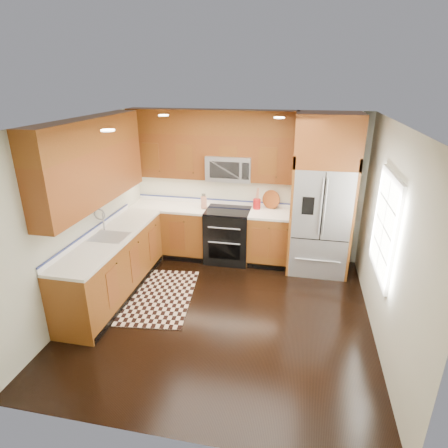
% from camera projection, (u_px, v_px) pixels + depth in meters
% --- Properties ---
extents(ground, '(4.00, 4.00, 0.00)m').
position_uv_depth(ground, '(222.00, 314.00, 5.23)').
color(ground, black).
rests_on(ground, ground).
extents(wall_back, '(4.00, 0.02, 2.60)m').
position_uv_depth(wall_back, '(246.00, 186.00, 6.58)').
color(wall_back, '#B6B8A6').
rests_on(wall_back, ground).
extents(wall_left, '(0.02, 4.00, 2.60)m').
position_uv_depth(wall_left, '(80.00, 217.00, 5.13)').
color(wall_left, '#B6B8A6').
rests_on(wall_left, ground).
extents(wall_right, '(0.02, 4.00, 2.60)m').
position_uv_depth(wall_right, '(389.00, 241.00, 4.38)').
color(wall_right, '#B6B8A6').
rests_on(wall_right, ground).
extents(window, '(0.04, 1.10, 1.30)m').
position_uv_depth(window, '(385.00, 226.00, 4.53)').
color(window, white).
rests_on(window, ground).
extents(base_cabinets, '(2.85, 3.00, 0.90)m').
position_uv_depth(base_cabinets, '(160.00, 250.00, 6.12)').
color(base_cabinets, brown).
rests_on(base_cabinets, ground).
extents(countertop, '(2.86, 3.01, 0.04)m').
position_uv_depth(countertop, '(169.00, 221.00, 6.03)').
color(countertop, silver).
rests_on(countertop, base_cabinets).
extents(upper_cabinets, '(2.85, 3.00, 1.15)m').
position_uv_depth(upper_cabinets, '(163.00, 152.00, 5.70)').
color(upper_cabinets, brown).
rests_on(upper_cabinets, ground).
extents(range, '(0.76, 0.67, 0.95)m').
position_uv_depth(range, '(228.00, 235.00, 6.63)').
color(range, black).
rests_on(range, ground).
extents(microwave, '(0.76, 0.40, 0.42)m').
position_uv_depth(microwave, '(230.00, 168.00, 6.31)').
color(microwave, '#B2B2B7').
rests_on(microwave, ground).
extents(refrigerator, '(0.98, 0.75, 2.60)m').
position_uv_depth(refrigerator, '(322.00, 196.00, 6.00)').
color(refrigerator, '#B2B2B7').
rests_on(refrigerator, ground).
extents(sink_faucet, '(0.54, 0.44, 0.37)m').
position_uv_depth(sink_faucet, '(108.00, 233.00, 5.40)').
color(sink_faucet, '#B2B2B7').
rests_on(sink_faucet, countertop).
extents(rug, '(1.12, 1.67, 0.01)m').
position_uv_depth(rug, '(160.00, 296.00, 5.65)').
color(rug, black).
rests_on(rug, ground).
extents(knife_block, '(0.13, 0.16, 0.26)m').
position_uv_depth(knife_block, '(204.00, 202.00, 6.54)').
color(knife_block, '#A96D52').
rests_on(knife_block, countertop).
extents(utensil_crock, '(0.15, 0.15, 0.37)m').
position_uv_depth(utensil_crock, '(257.00, 202.00, 6.49)').
color(utensil_crock, maroon).
rests_on(utensil_crock, countertop).
extents(cutting_board, '(0.44, 0.44, 0.02)m').
position_uv_depth(cutting_board, '(271.00, 208.00, 6.56)').
color(cutting_board, brown).
rests_on(cutting_board, countertop).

